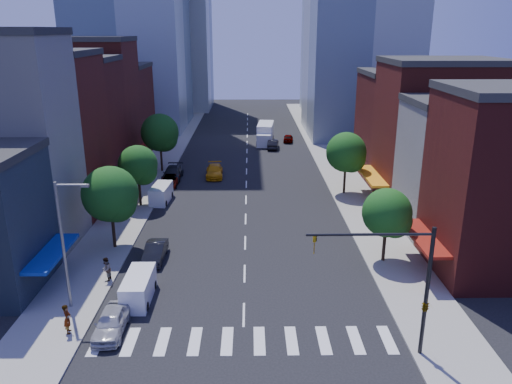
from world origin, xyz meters
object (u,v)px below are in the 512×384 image
Objects in this scene: parked_car_front at (111,322)px; pedestrian_far at (106,269)px; box_truck at (265,134)px; cargo_van_far at (161,194)px; taxi at (214,171)px; traffic_car_far at (288,138)px; parked_car_third at (170,181)px; cargo_van_near at (138,289)px; parked_car_rear at (173,173)px; parked_car_second at (155,252)px; traffic_car_oncoming at (273,144)px; pedestrian_near at (67,319)px.

pedestrian_far is at bearing 106.54° from parked_car_front.
pedestrian_far is (-13.59, -49.06, -0.49)m from box_truck.
cargo_van_far is 0.87× the size of taxi.
traffic_car_far is (16.60, 31.32, -0.28)m from cargo_van_far.
parked_car_third is 30.11m from traffic_car_far.
pedestrian_far is (-3.00, 2.73, 0.14)m from cargo_van_near.
box_truck is (12.59, 21.45, 0.76)m from parked_car_rear.
taxi is 24.11m from traffic_car_far.
parked_car_front is 0.99× the size of cargo_van_near.
taxi is (3.31, 24.87, 0.03)m from parked_car_second.
pedestrian_far reaches higher than traffic_car_oncoming.
cargo_van_far is 1.19× the size of traffic_car_far.
cargo_van_near is 49.09m from traffic_car_oncoming.
parked_car_third is at bearing -111.94° from box_truck.
cargo_van_near is 0.97× the size of cargo_van_far.
parked_car_front is 2.25× the size of pedestrian_near.
parked_car_rear is 1.06× the size of taxi.
traffic_car_oncoming is (13.73, 17.32, -0.05)m from parked_car_rear.
traffic_car_oncoming is at bearing 167.31° from pedestrian_far.
pedestrian_near reaches higher than parked_car_rear.
cargo_van_near is (0.00, -6.62, 0.21)m from parked_car_second.
traffic_car_oncoming reaches higher than parked_car_third.
parked_car_second is 48.43m from traffic_car_far.
pedestrian_far reaches higher than parked_car_third.
parked_car_front is 31.68m from parked_car_third.
cargo_van_far reaches higher than taxi.
parked_car_third is 1.02× the size of cargo_van_near.
parked_car_second is at bearing 89.86° from cargo_van_near.
traffic_car_oncoming is at bearing 74.62° from parked_car_second.
parked_car_front is 53.17m from traffic_car_oncoming.
cargo_van_near is 1.15× the size of traffic_car_far.
parked_car_third is 27.75m from cargo_van_near.
parked_car_rear is 24.88m from box_truck.
parked_car_second is 2.37× the size of pedestrian_far.
traffic_car_oncoming is at bearing 56.04° from parked_car_third.
traffic_car_oncoming is (13.73, 19.99, 0.12)m from parked_car_third.
cargo_van_near is at bearing 81.88° from traffic_car_oncoming.
taxi is at bearing 36.22° from parked_car_third.
parked_car_rear is (-1.11, 34.32, 0.06)m from parked_car_front.
parked_car_third is 1.18× the size of traffic_car_far.
parked_car_second reaches higher than parked_car_third.
parked_car_rear reaches higher than parked_car_third.
cargo_van_near is 52.87m from box_truck.
parked_car_second is 6.62m from cargo_van_near.
taxi is at bearing -104.11° from box_truck.
parked_car_rear reaches higher than traffic_car_oncoming.
box_truck reaches higher than taxi.
cargo_van_far reaches higher than traffic_car_far.
parked_car_front reaches higher than parked_car_second.
cargo_van_far is at bearing -89.43° from parked_car_rear.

